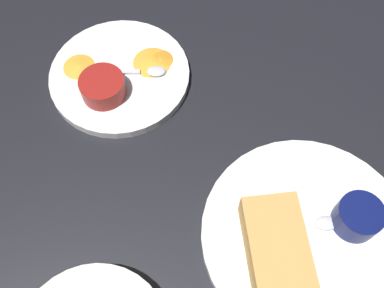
% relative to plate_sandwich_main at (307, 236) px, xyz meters
% --- Properties ---
extents(ground_plane, '(1.10, 1.10, 0.03)m').
position_rel_plate_sandwich_main_xyz_m(ground_plane, '(0.07, 0.13, -0.02)').
color(ground_plane, black).
extents(plate_sandwich_main, '(0.30, 0.30, 0.02)m').
position_rel_plate_sandwich_main_xyz_m(plate_sandwich_main, '(0.00, 0.00, 0.00)').
color(plate_sandwich_main, white).
rests_on(plate_sandwich_main, ground_plane).
extents(sandwich_half_near, '(0.14, 0.09, 0.05)m').
position_rel_plate_sandwich_main_xyz_m(sandwich_half_near, '(-0.01, 0.06, 0.03)').
color(sandwich_half_near, tan).
rests_on(sandwich_half_near, plate_sandwich_main).
extents(ramekin_dark_sauce, '(0.06, 0.06, 0.04)m').
position_rel_plate_sandwich_main_xyz_m(ramekin_dark_sauce, '(0.00, -0.07, 0.03)').
color(ramekin_dark_sauce, '#0C144C').
rests_on(ramekin_dark_sauce, plate_sandwich_main).
extents(spoon_by_dark_ramekin, '(0.03, 0.10, 0.01)m').
position_rel_plate_sandwich_main_xyz_m(spoon_by_dark_ramekin, '(0.01, -0.02, 0.01)').
color(spoon_by_dark_ramekin, silver).
rests_on(spoon_by_dark_ramekin, plate_sandwich_main).
extents(plate_chips_companion, '(0.24, 0.24, 0.02)m').
position_rel_plate_sandwich_main_xyz_m(plate_chips_companion, '(0.34, 0.21, 0.00)').
color(plate_chips_companion, white).
rests_on(plate_chips_companion, ground_plane).
extents(ramekin_light_gravy, '(0.07, 0.07, 0.03)m').
position_rel_plate_sandwich_main_xyz_m(ramekin_light_gravy, '(0.30, 0.24, 0.03)').
color(ramekin_light_gravy, maroon).
rests_on(ramekin_light_gravy, plate_chips_companion).
extents(spoon_by_gravy_ramekin, '(0.04, 0.10, 0.01)m').
position_rel_plate_sandwich_main_xyz_m(spoon_by_gravy_ramekin, '(0.33, 0.17, 0.01)').
color(spoon_by_gravy_ramekin, silver).
rests_on(spoon_by_gravy_ramekin, plate_chips_companion).
extents(plantain_chip_scatter, '(0.10, 0.20, 0.01)m').
position_rel_plate_sandwich_main_xyz_m(plantain_chip_scatter, '(0.35, 0.18, 0.01)').
color(plantain_chip_scatter, gold).
rests_on(plantain_chip_scatter, plate_chips_companion).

